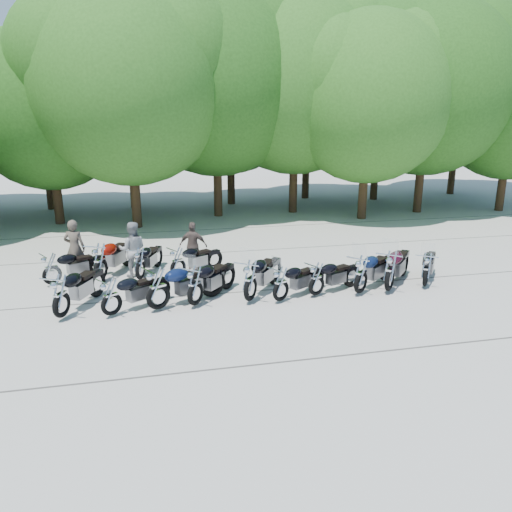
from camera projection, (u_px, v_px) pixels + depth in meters
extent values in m
plane|color=#A5A095|center=(268.00, 309.00, 13.69)|extent=(90.00, 90.00, 0.00)
cylinder|color=#3A2614|center=(57.00, 190.00, 23.78)|extent=(0.44, 0.44, 3.31)
sphere|color=#286319|center=(48.00, 110.00, 22.76)|extent=(7.31, 7.31, 7.31)
cylinder|color=#3A2614|center=(135.00, 185.00, 22.95)|extent=(0.44, 0.44, 3.93)
sphere|color=#357721|center=(128.00, 86.00, 21.74)|extent=(8.70, 8.70, 8.70)
cylinder|color=#3A2614|center=(218.00, 176.00, 25.51)|extent=(0.44, 0.44, 4.13)
sphere|color=#286319|center=(216.00, 82.00, 24.24)|extent=(9.13, 9.13, 9.13)
cylinder|color=#3A2614|center=(293.00, 174.00, 26.46)|extent=(0.44, 0.44, 4.09)
sphere|color=#357721|center=(295.00, 84.00, 25.21)|extent=(9.04, 9.04, 9.04)
cylinder|color=#3A2614|center=(363.00, 183.00, 24.90)|extent=(0.44, 0.44, 3.62)
sphere|color=#357721|center=(368.00, 99.00, 23.78)|extent=(8.00, 8.00, 8.00)
cylinder|color=#3A2614|center=(420.00, 175.00, 26.51)|extent=(0.44, 0.44, 3.98)
sphere|color=#286319|center=(428.00, 88.00, 25.28)|extent=(8.79, 8.79, 8.79)
cylinder|color=#3A2614|center=(503.00, 179.00, 27.00)|extent=(0.44, 0.44, 3.41)
cylinder|color=#3A2614|center=(49.00, 177.00, 27.41)|extent=(0.44, 0.44, 3.52)
sphere|color=#357721|center=(40.00, 103.00, 26.33)|extent=(7.78, 7.78, 7.78)
cylinder|color=#3A2614|center=(133.00, 177.00, 27.85)|extent=(0.44, 0.44, 3.42)
sphere|color=#286319|center=(128.00, 107.00, 26.80)|extent=(7.56, 7.56, 7.56)
cylinder|color=#3A2614|center=(231.00, 173.00, 29.02)|extent=(0.44, 0.44, 3.56)
sphere|color=#286319|center=(230.00, 102.00, 27.92)|extent=(7.88, 7.88, 7.88)
cylinder|color=#3A2614|center=(306.00, 168.00, 30.95)|extent=(0.44, 0.44, 3.76)
sphere|color=#286319|center=(308.00, 98.00, 29.79)|extent=(8.31, 8.31, 8.31)
cylinder|color=#3A2614|center=(375.00, 170.00, 30.49)|extent=(0.44, 0.44, 3.63)
sphere|color=#357721|center=(380.00, 101.00, 29.38)|extent=(8.02, 8.02, 8.02)
cylinder|color=#3A2614|center=(454.00, 160.00, 32.48)|extent=(0.44, 0.44, 4.37)
sphere|color=#286319|center=(462.00, 82.00, 31.14)|extent=(9.67, 9.67, 9.67)
imported|color=brown|center=(75.00, 248.00, 16.28)|extent=(0.78, 0.62, 1.88)
imported|color=gray|center=(133.00, 250.00, 16.19)|extent=(0.93, 0.74, 1.83)
imported|color=brown|center=(193.00, 246.00, 17.02)|extent=(1.04, 0.71, 1.64)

